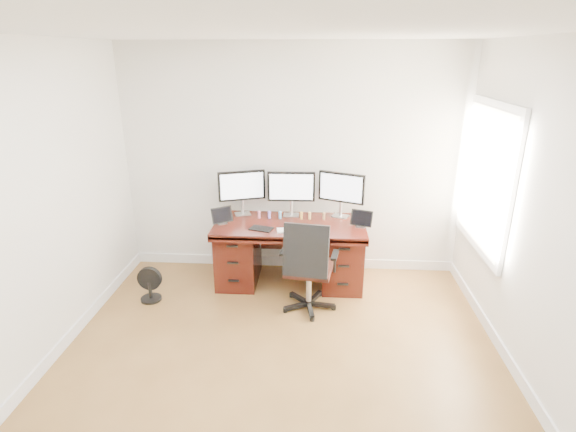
# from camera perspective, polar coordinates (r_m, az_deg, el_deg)

# --- Properties ---
(ground) EXTENTS (4.50, 4.50, 0.00)m
(ground) POSITION_cam_1_polar(r_m,az_deg,el_deg) (3.91, -1.56, -21.13)
(ground) COLOR brown
(ground) RESTS_ON ground
(back_wall) EXTENTS (4.00, 0.10, 2.70)m
(back_wall) POSITION_cam_1_polar(r_m,az_deg,el_deg) (5.32, 0.54, 6.84)
(back_wall) COLOR white
(back_wall) RESTS_ON ground
(right_wall) EXTENTS (0.10, 4.50, 2.70)m
(right_wall) POSITION_cam_1_polar(r_m,az_deg,el_deg) (3.68, 31.10, -2.27)
(right_wall) COLOR white
(right_wall) RESTS_ON ground
(desk) EXTENTS (1.70, 0.80, 0.75)m
(desk) POSITION_cam_1_polar(r_m,az_deg,el_deg) (5.23, 0.24, -4.39)
(desk) COLOR #3B110B
(desk) RESTS_ON ground
(office_chair) EXTENTS (0.62, 0.62, 1.02)m
(office_chair) POSITION_cam_1_polar(r_m,az_deg,el_deg) (4.71, 2.57, -8.27)
(office_chair) COLOR black
(office_chair) RESTS_ON ground
(floor_fan) EXTENTS (0.26, 0.23, 0.39)m
(floor_fan) POSITION_cam_1_polar(r_m,az_deg,el_deg) (5.17, -17.17, -8.35)
(floor_fan) COLOR black
(floor_fan) RESTS_ON ground
(monitor_left) EXTENTS (0.53, 0.21, 0.53)m
(monitor_left) POSITION_cam_1_polar(r_m,az_deg,el_deg) (5.28, -5.89, 3.65)
(monitor_left) COLOR silver
(monitor_left) RESTS_ON desk
(monitor_center) EXTENTS (0.55, 0.15, 0.53)m
(monitor_center) POSITION_cam_1_polar(r_m,az_deg,el_deg) (5.21, 0.41, 3.55)
(monitor_center) COLOR silver
(monitor_center) RESTS_ON desk
(monitor_right) EXTENTS (0.52, 0.24, 0.53)m
(monitor_right) POSITION_cam_1_polar(r_m,az_deg,el_deg) (5.21, 6.79, 3.41)
(monitor_right) COLOR silver
(monitor_right) RESTS_ON desk
(tablet_left) EXTENTS (0.24, 0.19, 0.19)m
(tablet_left) POSITION_cam_1_polar(r_m,az_deg,el_deg) (5.09, -8.40, -0.05)
(tablet_left) COLOR silver
(tablet_left) RESTS_ON desk
(tablet_right) EXTENTS (0.25, 0.15, 0.19)m
(tablet_right) POSITION_cam_1_polar(r_m,az_deg,el_deg) (5.01, 9.32, -0.46)
(tablet_right) COLOR silver
(tablet_right) RESTS_ON desk
(keyboard) EXTENTS (0.32, 0.18, 0.01)m
(keyboard) POSITION_cam_1_polar(r_m,az_deg,el_deg) (4.86, 0.41, -1.80)
(keyboard) COLOR white
(keyboard) RESTS_ON desk
(trackpad) EXTENTS (0.16, 0.16, 0.01)m
(trackpad) POSITION_cam_1_polar(r_m,az_deg,el_deg) (4.90, 2.85, -1.67)
(trackpad) COLOR #BABDC2
(trackpad) RESTS_ON desk
(drawing_tablet) EXTENTS (0.28, 0.22, 0.01)m
(drawing_tablet) POSITION_cam_1_polar(r_m,az_deg,el_deg) (4.92, -3.41, -1.60)
(drawing_tablet) COLOR black
(drawing_tablet) RESTS_ON desk
(phone) EXTENTS (0.12, 0.07, 0.01)m
(phone) POSITION_cam_1_polar(r_m,az_deg,el_deg) (5.01, 0.50, -1.15)
(phone) COLOR black
(phone) RESTS_ON desk
(figurine_pink) EXTENTS (0.04, 0.04, 0.09)m
(figurine_pink) POSITION_cam_1_polar(r_m,az_deg,el_deg) (5.23, -3.69, 0.26)
(figurine_pink) COLOR pink
(figurine_pink) RESTS_ON desk
(figurine_purple) EXTENTS (0.04, 0.04, 0.09)m
(figurine_purple) POSITION_cam_1_polar(r_m,az_deg,el_deg) (5.21, -2.39, 0.23)
(figurine_purple) COLOR #9170E0
(figurine_purple) RESTS_ON desk
(figurine_blue) EXTENTS (0.04, 0.04, 0.09)m
(figurine_blue) POSITION_cam_1_polar(r_m,az_deg,el_deg) (5.20, -1.01, 0.20)
(figurine_blue) COLOR #5EA8DE
(figurine_blue) RESTS_ON desk
(figurine_orange) EXTENTS (0.04, 0.04, 0.09)m
(figurine_orange) POSITION_cam_1_polar(r_m,az_deg,el_deg) (5.19, 1.70, 0.14)
(figurine_orange) COLOR gold
(figurine_orange) RESTS_ON desk
(figurine_yellow) EXTENTS (0.04, 0.04, 0.09)m
(figurine_yellow) POSITION_cam_1_polar(r_m,az_deg,el_deg) (5.18, 2.77, 0.12)
(figurine_yellow) COLOR tan
(figurine_yellow) RESTS_ON desk
(figurine_brown) EXTENTS (0.04, 0.04, 0.09)m
(figurine_brown) POSITION_cam_1_polar(r_m,az_deg,el_deg) (5.18, 4.58, 0.07)
(figurine_brown) COLOR olive
(figurine_brown) RESTS_ON desk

